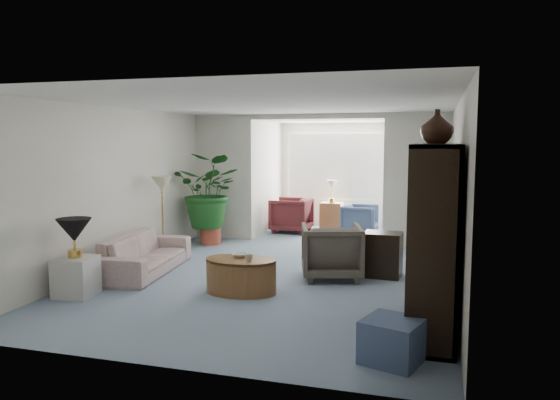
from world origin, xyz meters
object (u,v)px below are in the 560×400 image
(floor_lamp, at_px, (162,184))
(cabinet_urn, at_px, (437,126))
(table_lamp, at_px, (74,230))
(sunroom_table, at_px, (331,215))
(coffee_table, at_px, (241,276))
(side_table_dark, at_px, (382,254))
(framed_picture, at_px, (455,164))
(ottoman, at_px, (393,341))
(sunroom_chair_maroon, at_px, (291,215))
(sofa, at_px, (145,254))
(sunroom_chair_blue, at_px, (360,220))
(end_table, at_px, (76,277))
(entertainment_cabinet, at_px, (433,238))
(coffee_cup, at_px, (249,258))
(plant_pot, at_px, (211,236))
(coffee_bowl, at_px, (240,255))
(wingback_chair, at_px, (331,251))

(floor_lamp, bearing_deg, cabinet_urn, -22.92)
(table_lamp, bearing_deg, sunroom_table, 70.95)
(coffee_table, xyz_separation_m, side_table_dark, (1.70, 1.38, 0.10))
(framed_picture, height_order, ottoman, framed_picture)
(sunroom_chair_maroon, bearing_deg, coffee_table, 8.50)
(sofa, bearing_deg, coffee_table, -115.47)
(cabinet_urn, xyz_separation_m, sunroom_chair_blue, (-1.49, 4.91, -1.81))
(ottoman, bearing_deg, side_table_dark, 97.18)
(end_table, relative_size, sunroom_chair_blue, 0.70)
(sofa, height_order, entertainment_cabinet, entertainment_cabinet)
(coffee_table, height_order, sunroom_chair_maroon, sunroom_chair_maroon)
(floor_lamp, bearing_deg, side_table_dark, -4.57)
(side_table_dark, distance_m, entertainment_cabinet, 2.30)
(entertainment_cabinet, xyz_separation_m, ottoman, (-0.33, -0.99, -0.78))
(end_table, relative_size, sunroom_table, 0.86)
(framed_picture, bearing_deg, end_table, -164.77)
(coffee_table, height_order, sunroom_chair_blue, sunroom_chair_blue)
(floor_lamp, bearing_deg, coffee_cup, -38.93)
(ottoman, bearing_deg, sunroom_chair_blue, 100.36)
(side_table_dark, bearing_deg, framed_picture, -42.47)
(framed_picture, bearing_deg, ottoman, -104.10)
(end_table, xyz_separation_m, entertainment_cabinet, (4.38, 0.03, 0.72))
(entertainment_cabinet, relative_size, plant_pot, 4.88)
(sunroom_chair_maroon, bearing_deg, plant_pot, -31.85)
(floor_lamp, bearing_deg, sofa, -75.57)
(coffee_cup, bearing_deg, ottoman, -39.52)
(table_lamp, bearing_deg, plant_pot, 86.19)
(coffee_bowl, distance_m, plant_pot, 3.33)
(framed_picture, distance_m, table_lamp, 4.85)
(side_table_dark, height_order, sunroom_chair_blue, sunroom_chair_blue)
(table_lamp, bearing_deg, wingback_chair, 31.48)
(coffee_cup, bearing_deg, plant_pot, 121.53)
(sunroom_chair_blue, bearing_deg, plant_pot, 124.80)
(cabinet_urn, bearing_deg, sunroom_chair_blue, 106.93)
(plant_pot, bearing_deg, floor_lamp, -104.04)
(entertainment_cabinet, xyz_separation_m, cabinet_urn, (0.00, 0.50, 1.16))
(ottoman, xyz_separation_m, sunroom_table, (-1.92, 7.15, 0.10))
(sunroom_chair_maroon, bearing_deg, end_table, -12.90)
(entertainment_cabinet, bearing_deg, end_table, -179.57)
(coffee_cup, xyz_separation_m, side_table_dark, (1.55, 1.48, -0.17))
(table_lamp, xyz_separation_m, wingback_chair, (2.97, 1.82, -0.46))
(framed_picture, relative_size, side_table_dark, 0.77)
(table_lamp, relative_size, entertainment_cabinet, 0.23)
(entertainment_cabinet, bearing_deg, coffee_cup, 164.90)
(coffee_table, relative_size, sunroom_chair_blue, 1.32)
(ottoman, distance_m, sunroom_chair_maroon, 6.93)
(side_table_dark, xyz_separation_m, sunroom_chair_maroon, (-2.28, 3.32, 0.05))
(framed_picture, xyz_separation_m, plant_pot, (-4.37, 2.45, -1.54))
(coffee_bowl, height_order, wingback_chair, wingback_chair)
(framed_picture, xyz_separation_m, sunroom_chair_blue, (-1.72, 4.19, -1.37))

